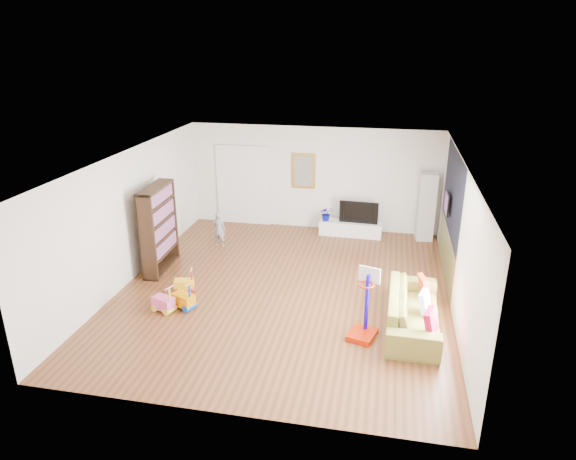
% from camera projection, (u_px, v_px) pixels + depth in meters
% --- Properties ---
extents(floor, '(6.50, 7.50, 0.00)m').
position_uv_depth(floor, '(284.00, 290.00, 10.43)').
color(floor, brown).
rests_on(floor, ground).
extents(ceiling, '(6.50, 7.50, 0.00)m').
position_uv_depth(ceiling, '(284.00, 159.00, 9.47)').
color(ceiling, white).
rests_on(ceiling, ground).
extents(wall_back, '(6.50, 0.00, 2.70)m').
position_uv_depth(wall_back, '(313.00, 178.00, 13.39)').
color(wall_back, silver).
rests_on(wall_back, ground).
extents(wall_front, '(6.50, 0.00, 2.70)m').
position_uv_depth(wall_front, '(224.00, 328.00, 6.51)').
color(wall_front, silver).
rests_on(wall_front, ground).
extents(wall_left, '(0.00, 7.50, 2.70)m').
position_uv_depth(wall_left, '(130.00, 217.00, 10.55)').
color(wall_left, silver).
rests_on(wall_left, ground).
extents(wall_right, '(0.00, 7.50, 2.70)m').
position_uv_depth(wall_right, '(458.00, 240.00, 9.35)').
color(wall_right, silver).
rests_on(wall_right, ground).
extents(navy_accent, '(0.01, 3.20, 1.70)m').
position_uv_depth(navy_accent, '(453.00, 192.00, 10.46)').
color(navy_accent, black).
rests_on(navy_accent, wall_right).
extents(olive_wainscot, '(0.01, 3.20, 1.00)m').
position_uv_depth(olive_wainscot, '(446.00, 253.00, 10.94)').
color(olive_wainscot, brown).
rests_on(olive_wainscot, wall_right).
extents(doorway, '(1.45, 0.06, 2.10)m').
position_uv_depth(doorway, '(243.00, 186.00, 13.81)').
color(doorway, white).
rests_on(doorway, ground).
extents(painting_back, '(0.62, 0.06, 0.92)m').
position_uv_depth(painting_back, '(304.00, 171.00, 13.33)').
color(painting_back, gold).
rests_on(painting_back, wall_back).
extents(artwork_right, '(0.04, 0.56, 0.46)m').
position_uv_depth(artwork_right, '(447.00, 203.00, 10.76)').
color(artwork_right, '#7F3F8C').
rests_on(artwork_right, wall_right).
extents(media_console, '(1.60, 0.44, 0.37)m').
position_uv_depth(media_console, '(350.00, 228.00, 13.22)').
color(media_console, white).
rests_on(media_console, ground).
extents(tall_cabinet, '(0.43, 0.43, 1.73)m').
position_uv_depth(tall_cabinet, '(427.00, 207.00, 12.74)').
color(tall_cabinet, silver).
rests_on(tall_cabinet, ground).
extents(bookshelf, '(0.39, 1.31, 1.89)m').
position_uv_depth(bookshelf, '(159.00, 229.00, 11.05)').
color(bookshelf, '#311E11').
rests_on(bookshelf, ground).
extents(sofa, '(0.93, 2.27, 0.66)m').
position_uv_depth(sofa, '(413.00, 310.00, 8.99)').
color(sofa, olive).
rests_on(sofa, ground).
extents(basketball_hoop, '(0.56, 0.62, 1.25)m').
position_uv_depth(basketball_hoop, '(364.00, 305.00, 8.56)').
color(basketball_hoop, '#AE1A00').
rests_on(basketball_hoop, ground).
extents(ride_on_yellow, '(0.42, 0.31, 0.50)m').
position_uv_depth(ride_on_yellow, '(184.00, 281.00, 10.25)').
color(ride_on_yellow, yellow).
rests_on(ride_on_yellow, ground).
extents(ride_on_orange, '(0.48, 0.40, 0.56)m').
position_uv_depth(ride_on_orange, '(183.00, 295.00, 9.62)').
color(ride_on_orange, '#CE7F00').
rests_on(ride_on_orange, ground).
extents(ride_on_pink, '(0.47, 0.37, 0.54)m').
position_uv_depth(ride_on_pink, '(163.00, 298.00, 9.52)').
color(ride_on_pink, '#DC4E92').
rests_on(ride_on_pink, ground).
extents(child, '(0.33, 0.23, 0.88)m').
position_uv_depth(child, '(219.00, 229.00, 12.45)').
color(child, gray).
rests_on(child, ground).
extents(tv, '(0.99, 0.18, 0.57)m').
position_uv_depth(tv, '(359.00, 211.00, 13.06)').
color(tv, black).
rests_on(tv, media_console).
extents(vase_plant, '(0.41, 0.38, 0.38)m').
position_uv_depth(vase_plant, '(326.00, 213.00, 13.18)').
color(vase_plant, '#070D8C').
rests_on(vase_plant, media_console).
extents(pillow_left, '(0.21, 0.42, 0.41)m').
position_uv_depth(pillow_left, '(431.00, 322.00, 8.26)').
color(pillow_left, '#AC0C34').
rests_on(pillow_left, sofa).
extents(pillow_center, '(0.19, 0.38, 0.36)m').
position_uv_depth(pillow_center, '(425.00, 301.00, 8.90)').
color(pillow_center, white).
rests_on(pillow_center, sofa).
extents(pillow_right, '(0.18, 0.37, 0.36)m').
position_uv_depth(pillow_right, '(424.00, 285.00, 9.47)').
color(pillow_right, red).
rests_on(pillow_right, sofa).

